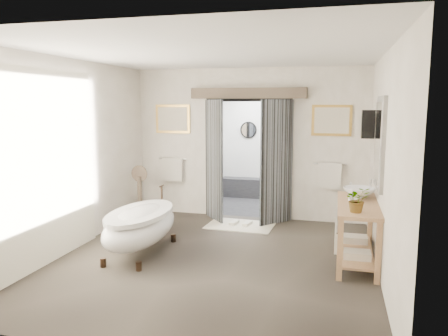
# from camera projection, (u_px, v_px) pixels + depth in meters

# --- Properties ---
(ground_plane) EXTENTS (5.00, 5.00, 0.00)m
(ground_plane) POSITION_uv_depth(u_px,v_px,m) (214.00, 260.00, 6.28)
(ground_plane) COLOR #4C443B
(room_shell) EXTENTS (4.52, 5.02, 2.91)m
(room_shell) POSITION_uv_depth(u_px,v_px,m) (208.00, 131.00, 5.90)
(room_shell) COLOR silver
(room_shell) RESTS_ON ground_plane
(shower_room) EXTENTS (2.22, 2.01, 2.51)m
(shower_room) POSITION_uv_depth(u_px,v_px,m) (261.00, 162.00, 9.97)
(shower_room) COLOR black
(shower_room) RESTS_ON ground_plane
(back_wall_dressing) EXTENTS (3.82, 0.73, 2.52)m
(back_wall_dressing) POSITION_uv_depth(u_px,v_px,m) (247.00, 139.00, 8.26)
(back_wall_dressing) COLOR black
(back_wall_dressing) RESTS_ON ground_plane
(clawfoot_tub) EXTENTS (0.81, 1.81, 0.89)m
(clawfoot_tub) POSITION_uv_depth(u_px,v_px,m) (140.00, 225.00, 6.48)
(clawfoot_tub) COLOR black
(clawfoot_tub) RESTS_ON ground_plane
(vanity) EXTENTS (0.57, 1.60, 0.85)m
(vanity) POSITION_uv_depth(u_px,v_px,m) (355.00, 227.00, 6.12)
(vanity) COLOR tan
(vanity) RESTS_ON ground_plane
(pedestal_mirror) EXTENTS (0.32, 0.21, 1.08)m
(pedestal_mirror) POSITION_uv_depth(u_px,v_px,m) (140.00, 197.00, 8.27)
(pedestal_mirror) COLOR brown
(pedestal_mirror) RESTS_ON ground_plane
(rug) EXTENTS (1.24, 0.86, 0.01)m
(rug) POSITION_uv_depth(u_px,v_px,m) (240.00, 225.00, 8.02)
(rug) COLOR beige
(rug) RESTS_ON ground_plane
(slippers) EXTENTS (0.40, 0.29, 0.05)m
(slippers) POSITION_uv_depth(u_px,v_px,m) (241.00, 223.00, 8.06)
(slippers) COLOR beige
(slippers) RESTS_ON rug
(basin) EXTENTS (0.56, 0.56, 0.16)m
(basin) POSITION_uv_depth(u_px,v_px,m) (359.00, 193.00, 6.39)
(basin) COLOR white
(basin) RESTS_ON vanity
(plant) EXTENTS (0.37, 0.35, 0.33)m
(plant) POSITION_uv_depth(u_px,v_px,m) (357.00, 199.00, 5.55)
(plant) COLOR gray
(plant) RESTS_ON vanity
(soap_bottle_a) EXTENTS (0.11, 0.12, 0.21)m
(soap_bottle_a) POSITION_uv_depth(u_px,v_px,m) (353.00, 196.00, 6.05)
(soap_bottle_a) COLOR gray
(soap_bottle_a) RESTS_ON vanity
(soap_bottle_b) EXTENTS (0.16, 0.16, 0.17)m
(soap_bottle_b) POSITION_uv_depth(u_px,v_px,m) (351.00, 188.00, 6.77)
(soap_bottle_b) COLOR gray
(soap_bottle_b) RESTS_ON vanity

